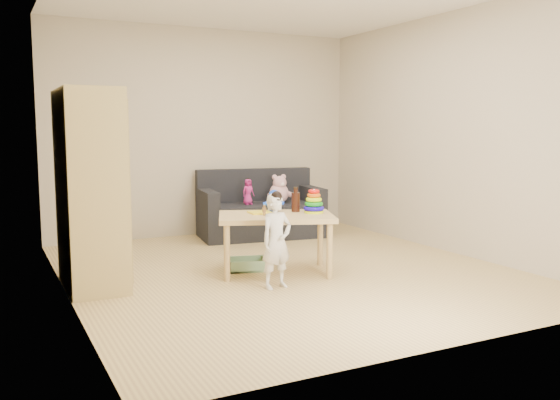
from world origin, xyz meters
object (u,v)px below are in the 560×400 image
toddler (276,243)px  sofa (261,220)px  wardrobe (90,189)px  play_table (276,244)px

toddler → sofa: bearing=58.8°
sofa → toddler: toddler is taller
wardrobe → sofa: size_ratio=1.12×
sofa → play_table: play_table is taller
wardrobe → play_table: bearing=-10.4°
play_table → wardrobe: bearing=169.6°
sofa → wardrobe: bearing=-139.3°
sofa → play_table: (-0.66, -1.77, 0.07)m
wardrobe → toddler: 1.65m
play_table → toddler: size_ratio=1.34×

